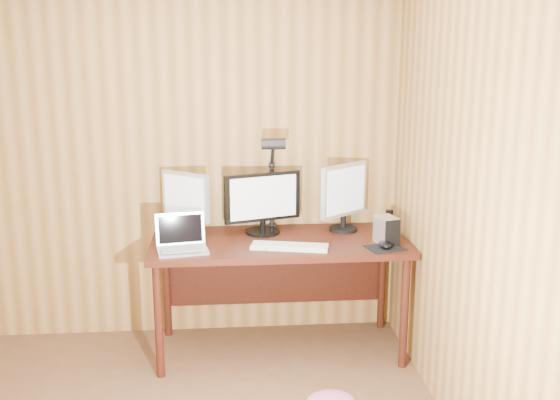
{
  "coord_description": "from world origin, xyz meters",
  "views": [
    {
      "loc": [
        0.6,
        -2.29,
        1.96
      ],
      "look_at": [
        0.93,
        1.58,
        1.02
      ],
      "focal_mm": 42.0,
      "sensor_mm": 36.0,
      "label": 1
    }
  ],
  "objects": [
    {
      "name": "mousepad",
      "position": [
        1.55,
        1.41,
        0.75
      ],
      "size": [
        0.26,
        0.23,
        0.0
      ],
      "primitive_type": "cube",
      "rotation": [
        0.0,
        0.0,
        0.27
      ],
      "color": "black",
      "rests_on": "desk"
    },
    {
      "name": "monitor_right",
      "position": [
        1.37,
        1.81,
        0.99
      ],
      "size": [
        0.33,
        0.27,
        0.44
      ],
      "rotation": [
        0.0,
        0.0,
        0.65
      ],
      "color": "black",
      "rests_on": "desk"
    },
    {
      "name": "monitor_left",
      "position": [
        0.34,
        1.81,
        0.97
      ],
      "size": [
        0.31,
        0.24,
        0.41
      ],
      "rotation": [
        0.0,
        0.0,
        -0.63
      ],
      "color": "black",
      "rests_on": "desk"
    },
    {
      "name": "desk_lamp",
      "position": [
        0.9,
        1.84,
        1.16
      ],
      "size": [
        0.15,
        0.22,
        0.66
      ],
      "rotation": [
        0.0,
        0.0,
        -0.08
      ],
      "color": "black",
      "rests_on": "desk"
    },
    {
      "name": "keyboard",
      "position": [
        0.98,
        1.46,
        0.76
      ],
      "size": [
        0.48,
        0.24,
        0.02
      ],
      "rotation": [
        0.0,
        0.0,
        -0.22
      ],
      "color": "white",
      "rests_on": "desk"
    },
    {
      "name": "hard_drive",
      "position": [
        1.58,
        1.5,
        0.84
      ],
      "size": [
        0.14,
        0.18,
        0.17
      ],
      "rotation": [
        0.0,
        0.0,
        0.26
      ],
      "color": "silver",
      "rests_on": "desk"
    },
    {
      "name": "mouse",
      "position": [
        1.55,
        1.41,
        0.77
      ],
      "size": [
        0.12,
        0.14,
        0.04
      ],
      "primitive_type": "ellipsoid",
      "rotation": [
        0.0,
        0.0,
        0.44
      ],
      "color": "black",
      "rests_on": "mousepad"
    },
    {
      "name": "room_shell",
      "position": [
        0.0,
        0.0,
        1.25
      ],
      "size": [
        4.0,
        4.0,
        4.0
      ],
      "color": "brown",
      "rests_on": "ground"
    },
    {
      "name": "laptop",
      "position": [
        0.33,
        1.48,
        0.8
      ],
      "size": [
        0.33,
        0.27,
        0.21
      ],
      "rotation": [
        0.0,
        0.0,
        0.17
      ],
      "color": "silver",
      "rests_on": "desk"
    },
    {
      "name": "speaker",
      "position": [
        1.69,
        1.85,
        0.81
      ],
      "size": [
        0.05,
        0.05,
        0.12
      ],
      "primitive_type": "cylinder",
      "color": "black",
      "rests_on": "desk"
    },
    {
      "name": "monitor_center",
      "position": [
        0.84,
        1.79,
        0.96
      ],
      "size": [
        0.5,
        0.22,
        0.4
      ],
      "rotation": [
        0.0,
        0.0,
        0.31
      ],
      "color": "black",
      "rests_on": "desk"
    },
    {
      "name": "phone",
      "position": [
        0.84,
        1.47,
        0.76
      ],
      "size": [
        0.07,
        0.1,
        0.01
      ],
      "rotation": [
        0.0,
        0.0,
        0.21
      ],
      "color": "silver",
      "rests_on": "desk"
    },
    {
      "name": "desk",
      "position": [
        0.93,
        1.7,
        0.63
      ],
      "size": [
        1.6,
        0.7,
        0.75
      ],
      "color": "#38140B",
      "rests_on": "floor"
    }
  ]
}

